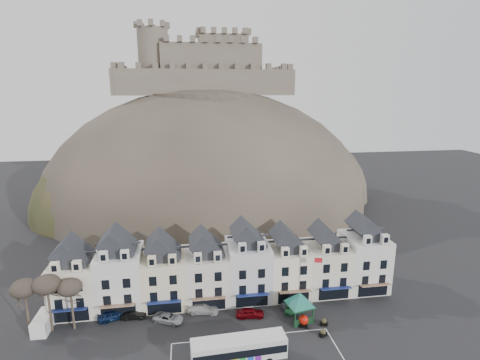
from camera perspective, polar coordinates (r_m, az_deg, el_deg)
name	(u,v)px	position (r m, az deg, el deg)	size (l,w,h in m)	color
coach_bay_markings	(256,354)	(54.01, 2.46, -25.02)	(22.00, 7.50, 0.01)	silver
townhouse_terrace	(228,267)	(63.18, -1.79, -13.08)	(54.40, 9.35, 11.80)	white
castle_hill	(212,202)	(114.34, -4.36, -3.43)	(100.00, 76.00, 68.00)	#37322A
castle	(205,67)	(116.35, -5.38, 16.84)	(50.20, 22.20, 22.00)	#63554C
tree_left_far	(24,289)	(61.59, -30.08, -14.15)	(3.61, 3.61, 8.24)	#3A2D25
tree_left_mid	(47,285)	(60.40, -27.39, -14.01)	(3.78, 3.78, 8.64)	#3A2D25
tree_left_near	(70,288)	(59.80, -24.51, -14.70)	(3.43, 3.43, 7.84)	#3A2D25
bus	(239,349)	(51.73, -0.17, -24.36)	(12.16, 3.42, 3.40)	#262628
bus_shelter	(300,299)	(58.74, 9.08, -17.45)	(7.05, 7.05, 4.57)	black
red_buoy	(304,321)	(59.00, 9.67, -20.38)	(1.51, 1.51, 1.74)	black
flagpole	(314,279)	(60.66, 11.17, -14.65)	(1.30, 0.36, 9.14)	silver
white_van	(44,322)	(64.17, -27.72, -18.63)	(2.18, 4.87, 2.21)	white
planter_west	(323,333)	(57.78, 12.54, -21.79)	(1.21, 0.87, 1.09)	black
planter_east	(324,322)	(59.91, 12.64, -20.37)	(1.20, 0.81, 1.09)	black
car_navy	(114,314)	(62.69, -18.71, -18.84)	(1.86, 4.62, 1.58)	#0C1B3F
car_black	(134,315)	(62.06, -15.91, -19.17)	(1.29, 3.70, 1.22)	black
car_silver	(168,318)	(60.26, -10.88, -19.93)	(2.08, 4.45, 1.26)	#989A9F
car_white	(203,309)	(61.43, -5.71, -18.92)	(1.99, 4.89, 1.42)	silver
car_maroon	(250,313)	(60.24, 1.54, -19.56)	(1.71, 4.25, 1.45)	#5A050A
car_charcoal	(294,304)	(62.78, 8.29, -18.22)	(1.52, 4.35, 1.43)	black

